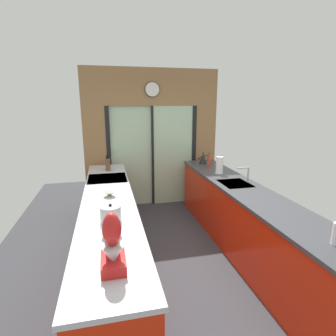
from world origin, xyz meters
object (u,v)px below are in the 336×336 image
object	(u,v)px
oven_range	(109,206)
knife_block	(108,164)
stock_pot	(111,214)
soap_bottle_far	(209,161)
mixing_bowl_near	(112,231)
mixing_bowl_far	(110,194)
paper_towel_roll	(219,165)
kettle	(203,159)
stand_mixer	(113,247)

from	to	relation	value
oven_range	knife_block	distance (m)	0.76
knife_block	stock_pot	xyz separation A→B (m)	(-0.00, -2.12, -0.02)
stock_pot	soap_bottle_far	size ratio (longest dim) A/B	0.78
oven_range	mixing_bowl_near	size ratio (longest dim) A/B	5.26
oven_range	mixing_bowl_far	xyz separation A→B (m)	(0.02, -0.87, 0.50)
mixing_bowl_near	soap_bottle_far	world-z (taller)	soap_bottle_far
oven_range	stock_pot	distance (m)	1.70
stock_pot	paper_towel_roll	size ratio (longest dim) A/B	0.66
mixing_bowl_near	knife_block	bearing A→B (deg)	90.00
oven_range	mixing_bowl_near	xyz separation A→B (m)	(0.02, -1.91, 0.51)
mixing_bowl_near	mixing_bowl_far	bearing A→B (deg)	90.00
knife_block	soap_bottle_far	distance (m)	1.79
soap_bottle_far	paper_towel_roll	xyz separation A→B (m)	(0.00, -0.46, 0.03)
mixing_bowl_far	paper_towel_roll	xyz separation A→B (m)	(1.78, 0.74, 0.11)
oven_range	soap_bottle_far	size ratio (longest dim) A/B	3.50
stock_pot	soap_bottle_far	xyz separation A→B (m)	(1.78, 1.94, 0.03)
knife_block	mixing_bowl_far	bearing A→B (deg)	-90.00
mixing_bowl_far	paper_towel_roll	bearing A→B (deg)	22.58
mixing_bowl_near	stock_pot	size ratio (longest dim) A/B	0.85
oven_range	knife_block	xyz separation A→B (m)	(0.02, 0.51, 0.57)
kettle	soap_bottle_far	world-z (taller)	soap_bottle_far
mixing_bowl_far	kettle	size ratio (longest dim) A/B	0.60
mixing_bowl_near	knife_block	distance (m)	2.42
mixing_bowl_far	soap_bottle_far	size ratio (longest dim) A/B	0.57
knife_block	soap_bottle_far	bearing A→B (deg)	-5.65
knife_block	mixing_bowl_near	bearing A→B (deg)	-90.00
oven_range	paper_towel_roll	distance (m)	1.90
kettle	oven_range	bearing A→B (deg)	-160.38
mixing_bowl_near	soap_bottle_far	bearing A→B (deg)	51.55
stand_mixer	mixing_bowl_near	bearing A→B (deg)	90.00
stock_pot	oven_range	bearing A→B (deg)	90.66
oven_range	stand_mixer	distance (m)	2.48
mixing_bowl_far	knife_block	bearing A→B (deg)	90.00
kettle	paper_towel_roll	size ratio (longest dim) A/B	0.80
soap_bottle_far	oven_range	bearing A→B (deg)	-169.59
stand_mixer	mixing_bowl_far	bearing A→B (deg)	90.00
mixing_bowl_near	soap_bottle_far	xyz separation A→B (m)	(1.78, 2.24, 0.07)
stock_pot	stand_mixer	bearing A→B (deg)	-90.00
mixing_bowl_near	stand_mixer	bearing A→B (deg)	-90.00
mixing_bowl_near	stock_pot	xyz separation A→B (m)	(-0.00, 0.30, 0.03)
mixing_bowl_near	mixing_bowl_far	world-z (taller)	mixing_bowl_near
stock_pot	knife_block	bearing A→B (deg)	90.00
oven_range	knife_block	bearing A→B (deg)	87.91
knife_block	stand_mixer	distance (m)	2.91
oven_range	mixing_bowl_far	distance (m)	1.00
stock_pot	kettle	bearing A→B (deg)	51.65
knife_block	paper_towel_roll	xyz separation A→B (m)	(1.78, -0.63, 0.04)
paper_towel_roll	soap_bottle_far	bearing A→B (deg)	90.00
mixing_bowl_near	knife_block	size ratio (longest dim) A/B	0.63
mixing_bowl_near	soap_bottle_far	distance (m)	2.86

